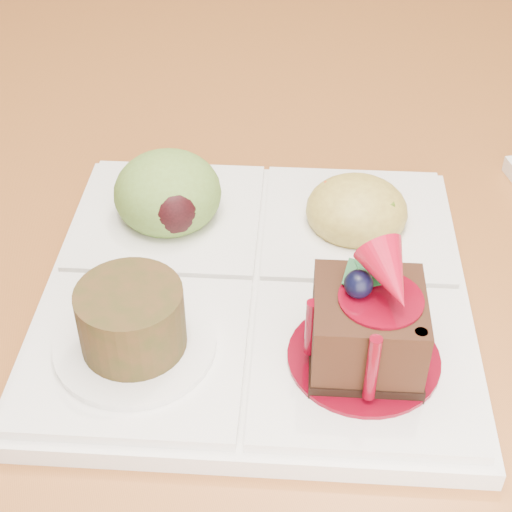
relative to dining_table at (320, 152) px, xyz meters
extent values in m
cube|color=brown|center=(0.00, 0.00, 0.05)|extent=(1.00, 1.80, 0.04)
cylinder|color=brown|center=(0.44, 0.84, -0.33)|extent=(0.06, 0.06, 0.71)
cube|color=white|center=(-0.13, -0.24, 0.07)|extent=(0.32, 0.32, 0.01)
cube|color=white|center=(-0.10, -0.32, 0.08)|extent=(0.15, 0.15, 0.01)
cube|color=white|center=(-0.21, -0.28, 0.08)|extent=(0.15, 0.15, 0.01)
cube|color=white|center=(-0.17, -0.17, 0.08)|extent=(0.15, 0.15, 0.01)
cube|color=white|center=(-0.06, -0.21, 0.08)|extent=(0.15, 0.15, 0.01)
cylinder|color=#5E0311|center=(-0.10, -0.32, 0.09)|extent=(0.08, 0.08, 0.00)
cube|color=black|center=(-0.10, -0.32, 0.09)|extent=(0.07, 0.07, 0.01)
cube|color=black|center=(-0.10, -0.32, 0.11)|extent=(0.07, 0.07, 0.04)
cylinder|color=#5E0311|center=(-0.10, -0.32, 0.13)|extent=(0.04, 0.04, 0.00)
sphere|color=black|center=(-0.10, -0.32, 0.14)|extent=(0.01, 0.01, 0.01)
cone|color=#A00A21|center=(-0.09, -0.33, 0.15)|extent=(0.03, 0.04, 0.04)
cube|color=#10411C|center=(-0.10, -0.31, 0.13)|extent=(0.01, 0.01, 0.01)
cube|color=#10411C|center=(-0.10, -0.31, 0.13)|extent=(0.02, 0.02, 0.01)
cylinder|color=#5E0311|center=(-0.11, -0.35, 0.11)|extent=(0.01, 0.01, 0.04)
cylinder|color=#5E0311|center=(-0.08, -0.35, 0.11)|extent=(0.01, 0.01, 0.04)
cylinder|color=#5E0311|center=(-0.13, -0.32, 0.11)|extent=(0.01, 0.01, 0.03)
cylinder|color=white|center=(-0.21, -0.28, 0.09)|extent=(0.09, 0.09, 0.00)
cylinder|color=#492915|center=(-0.21, -0.28, 0.11)|extent=(0.06, 0.06, 0.04)
cylinder|color=#4F2211|center=(-0.21, -0.28, 0.12)|extent=(0.05, 0.05, 0.00)
ellipsoid|color=olive|center=(-0.17, -0.17, 0.10)|extent=(0.07, 0.07, 0.05)
ellipsoid|color=black|center=(-0.17, -0.19, 0.10)|extent=(0.03, 0.02, 0.03)
ellipsoid|color=gold|center=(-0.06, -0.21, 0.09)|extent=(0.07, 0.07, 0.04)
cube|color=red|center=(-0.05, -0.20, 0.10)|extent=(0.02, 0.02, 0.01)
cube|color=#4B6916|center=(-0.05, -0.19, 0.09)|extent=(0.02, 0.02, 0.01)
cube|color=red|center=(-0.07, -0.20, 0.10)|extent=(0.02, 0.02, 0.02)
cube|color=#4B6916|center=(-0.07, -0.21, 0.10)|extent=(0.02, 0.02, 0.02)
cube|color=red|center=(-0.06, -0.22, 0.10)|extent=(0.02, 0.01, 0.01)
cube|color=#4B6916|center=(-0.04, -0.22, 0.10)|extent=(0.02, 0.02, 0.01)
camera|label=1|loc=(-0.23, -0.58, 0.39)|focal=55.00mm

